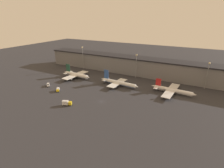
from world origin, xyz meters
TOP-DOWN VIEW (x-y plane):
  - ground at (0.00, 0.00)m, footprint 600.00×600.00m
  - terminal_building at (0.00, 78.19)m, footprint 232.23×20.45m
  - airplane_0 at (-52.56, 34.96)m, footprint 36.28×33.13m
  - airplane_1 at (-2.77, 35.50)m, footprint 41.03×26.79m
  - airplane_2 at (45.43, 41.48)m, footprint 38.10×35.48m
  - service_vehicle_0 at (-44.17, -0.95)m, footprint 5.11×5.76m
  - service_vehicle_1 at (-60.95, 3.62)m, footprint 6.47×6.21m
  - service_vehicle_2 at (-19.49, -17.39)m, footprint 7.16×5.08m
  - lamp_post_0 at (-66.59, 66.22)m, footprint 1.80×1.80m
  - lamp_post_1 at (2.78, 66.22)m, footprint 1.80×1.80m
  - lamp_post_2 at (69.58, 66.22)m, footprint 1.80×1.80m

SIDE VIEW (x-z plane):
  - ground at x=0.00m, z-range 0.00..0.00m
  - service_vehicle_1 at x=-60.95m, z-range -0.07..2.87m
  - service_vehicle_0 at x=-44.17m, z-range 0.20..2.98m
  - service_vehicle_2 at x=-19.49m, z-range 0.18..3.94m
  - airplane_2 at x=45.43m, z-range -2.60..8.47m
  - airplane_1 at x=-2.77m, z-range -3.75..10.01m
  - airplane_0 at x=-52.56m, z-range -3.30..10.22m
  - terminal_building at x=0.00m, z-range 0.06..19.42m
  - lamp_post_2 at x=69.58m, z-range 3.39..28.17m
  - lamp_post_1 at x=2.78m, z-range 3.42..28.78m
  - lamp_post_0 at x=-66.59m, z-range 3.53..31.30m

